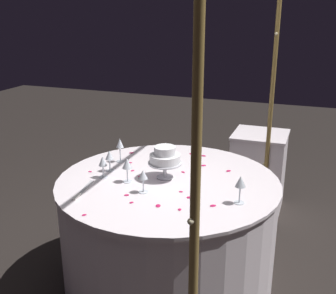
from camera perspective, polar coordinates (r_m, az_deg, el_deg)
The scene contains 35 objects.
ground_plane at distance 3.08m, azimuth 0.00°, elevation -17.58°, with size 12.00×12.00×0.00m, color black.
decorative_arch at distance 2.38m, azimuth 11.65°, elevation 12.03°, with size 2.23×0.06×2.40m.
main_table at distance 2.88m, azimuth 0.00°, elevation -11.46°, with size 1.45×1.45×0.76m.
side_table at distance 3.97m, azimuth 12.22°, elevation -3.27°, with size 0.48×0.48×0.74m.
tiered_cake at distance 2.68m, azimuth -0.43°, elevation -1.46°, with size 0.22×0.22×0.22m.
wine_glass_0 at distance 2.49m, azimuth -3.43°, elevation -3.99°, with size 0.06×0.06×0.14m.
wine_glass_1 at distance 2.84m, azimuth -8.03°, elevation -1.26°, with size 0.06×0.06×0.15m.
wine_glass_2 at distance 2.64m, azimuth -5.63°, elevation -2.37°, with size 0.06×0.06×0.16m.
wine_glass_3 at distance 2.74m, azimuth -8.93°, elevation -2.07°, with size 0.06×0.06×0.15m.
wine_glass_4 at distance 2.38m, azimuth 9.88°, elevation -4.89°, with size 0.06×0.06×0.17m.
wine_glass_5 at distance 2.95m, azimuth -0.28°, elevation -0.11°, with size 0.06×0.06×0.16m.
wine_glass_6 at distance 2.99m, azimuth -6.61°, elevation 0.32°, with size 0.06×0.06×0.18m.
cake_knife at distance 2.59m, azimuth -11.67°, elevation -5.94°, with size 0.29×0.07×0.01m.
rose_petal_0 at distance 2.31m, azimuth -11.42°, elevation -9.10°, with size 0.03×0.02×0.00m, color #C61951.
rose_petal_1 at distance 2.16m, azimuth 3.48°, elevation -10.78°, with size 0.03×0.02×0.00m, color #C61951.
rose_petal_2 at distance 3.17m, azimuth 3.14°, elevation -0.94°, with size 0.03×0.02×0.00m, color #C61951.
rose_petal_3 at distance 2.41m, azimuth -5.03°, elevation -7.58°, with size 0.03×0.02×0.00m, color #C61951.
rose_petal_4 at distance 2.86m, azimuth -4.89°, elevation -3.24°, with size 0.03×0.02×0.00m, color #C61951.
rose_petal_5 at distance 3.20m, azimuth -5.01°, elevation -0.79°, with size 0.04×0.02×0.00m, color #C61951.
rose_petal_6 at distance 2.94m, azimuth -2.00°, elevation -2.50°, with size 0.03×0.02×0.00m, color #C61951.
rose_petal_7 at distance 2.87m, azimuth 8.29°, elevation -3.25°, with size 0.04×0.03×0.00m, color #C61951.
rose_petal_8 at distance 2.36m, azimuth -1.37°, elevation -8.04°, with size 0.04×0.03×0.00m, color #C61951.
rose_petal_9 at distance 2.96m, azimuth -1.76°, elevation -2.35°, with size 0.04×0.03×0.00m, color #C61951.
rose_petal_10 at distance 2.95m, azimuth 4.88°, elevation -2.53°, with size 0.04×0.03×0.00m, color #C61951.
rose_petal_11 at distance 2.88m, azimuth -10.62°, elevation -3.32°, with size 0.03×0.02×0.00m, color #C61951.
rose_petal_12 at distance 2.46m, azimuth 2.98°, elevation -6.91°, with size 0.04×0.03×0.00m, color #C61951.
rose_petal_13 at distance 2.38m, azimuth 6.18°, elevation -7.99°, with size 0.04×0.03×0.00m, color #C61951.
rose_petal_14 at distance 2.53m, azimuth 1.78°, elevation -6.14°, with size 0.03×0.02×0.00m, color #C61951.
rose_petal_15 at distance 2.32m, azimuth 1.60°, elevation -8.56°, with size 0.03×0.02×0.00m, color #C61951.
rose_petal_16 at distance 3.14m, azimuth 4.90°, elevation -1.21°, with size 0.04×0.03×0.00m, color #C61951.
rose_petal_17 at distance 2.82m, azimuth 2.08°, elevation -3.45°, with size 0.03×0.02×0.00m, color #C61951.
rose_petal_18 at distance 3.00m, azimuth -5.17°, elevation -2.13°, with size 0.03×0.02×0.00m, color #C61951.
rose_petal_19 at distance 2.50m, azimuth -5.70°, elevation -6.56°, with size 0.03×0.02×0.00m, color #C61951.
rose_petal_20 at distance 2.76m, azimuth -3.93°, elevation -4.04°, with size 0.03×0.02×0.00m, color #C61951.
rose_petal_21 at distance 2.98m, azimuth 3.66°, elevation -2.27°, with size 0.04×0.02×0.00m, color #C61951.
Camera 1 is at (2.34, 0.86, 1.82)m, focal length 44.50 mm.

